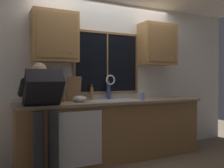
{
  "coord_description": "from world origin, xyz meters",
  "views": [
    {
      "loc": [
        -1.67,
        -3.65,
        1.26
      ],
      "look_at": [
        -0.04,
        -0.3,
        1.18
      ],
      "focal_mm": 38.63,
      "sensor_mm": 36.0,
      "label": 1
    }
  ],
  "objects_px": {
    "cutting_board": "(74,89)",
    "bottle_tall_clear": "(109,92)",
    "soap_dispenser": "(143,96)",
    "mixing_bowl": "(80,99)",
    "bottle_green_glass": "(92,93)",
    "knife_block": "(59,95)",
    "person_standing": "(43,105)"
  },
  "relations": [
    {
      "from": "person_standing",
      "to": "bottle_tall_clear",
      "type": "xyz_separation_m",
      "value": [
        1.13,
        0.49,
        0.11
      ]
    },
    {
      "from": "person_standing",
      "to": "knife_block",
      "type": "distance_m",
      "value": 0.51
    },
    {
      "from": "mixing_bowl",
      "to": "bottle_tall_clear",
      "type": "height_order",
      "value": "bottle_tall_clear"
    },
    {
      "from": "knife_block",
      "to": "bottle_tall_clear",
      "type": "xyz_separation_m",
      "value": [
        0.83,
        0.09,
        0.01
      ]
    },
    {
      "from": "cutting_board",
      "to": "bottle_tall_clear",
      "type": "height_order",
      "value": "cutting_board"
    },
    {
      "from": "knife_block",
      "to": "soap_dispenser",
      "type": "distance_m",
      "value": 1.28
    },
    {
      "from": "person_standing",
      "to": "soap_dispenser",
      "type": "bearing_deg",
      "value": 4.09
    },
    {
      "from": "person_standing",
      "to": "mixing_bowl",
      "type": "relative_size",
      "value": 7.38
    },
    {
      "from": "mixing_bowl",
      "to": "bottle_tall_clear",
      "type": "distance_m",
      "value": 0.6
    },
    {
      "from": "cutting_board",
      "to": "soap_dispenser",
      "type": "xyz_separation_m",
      "value": [
        1.0,
        -0.38,
        -0.12
      ]
    },
    {
      "from": "cutting_board",
      "to": "bottle_green_glass",
      "type": "relative_size",
      "value": 1.45
    },
    {
      "from": "mixing_bowl",
      "to": "person_standing",
      "type": "bearing_deg",
      "value": -153.44
    },
    {
      "from": "bottle_tall_clear",
      "to": "soap_dispenser",
      "type": "bearing_deg",
      "value": -42.41
    },
    {
      "from": "knife_block",
      "to": "cutting_board",
      "type": "distance_m",
      "value": 0.27
    },
    {
      "from": "bottle_green_glass",
      "to": "bottle_tall_clear",
      "type": "relative_size",
      "value": 0.88
    },
    {
      "from": "knife_block",
      "to": "bottle_tall_clear",
      "type": "relative_size",
      "value": 1.08
    },
    {
      "from": "knife_block",
      "to": "mixing_bowl",
      "type": "height_order",
      "value": "knife_block"
    },
    {
      "from": "bottle_green_glass",
      "to": "knife_block",
      "type": "bearing_deg",
      "value": -168.54
    },
    {
      "from": "person_standing",
      "to": "bottle_tall_clear",
      "type": "height_order",
      "value": "person_standing"
    },
    {
      "from": "knife_block",
      "to": "bottle_tall_clear",
      "type": "height_order",
      "value": "knife_block"
    },
    {
      "from": "person_standing",
      "to": "cutting_board",
      "type": "xyz_separation_m",
      "value": [
        0.55,
        0.49,
        0.17
      ]
    },
    {
      "from": "soap_dispenser",
      "to": "bottle_green_glass",
      "type": "bearing_deg",
      "value": 150.44
    },
    {
      "from": "person_standing",
      "to": "bottle_green_glass",
      "type": "height_order",
      "value": "person_standing"
    },
    {
      "from": "soap_dispenser",
      "to": "bottle_green_glass",
      "type": "height_order",
      "value": "bottle_green_glass"
    },
    {
      "from": "soap_dispenser",
      "to": "bottle_green_glass",
      "type": "xyz_separation_m",
      "value": [
        -0.7,
        0.4,
        0.04
      ]
    },
    {
      "from": "cutting_board",
      "to": "bottle_green_glass",
      "type": "bearing_deg",
      "value": 3.6
    },
    {
      "from": "person_standing",
      "to": "cutting_board",
      "type": "bearing_deg",
      "value": 41.91
    },
    {
      "from": "mixing_bowl",
      "to": "bottle_green_glass",
      "type": "xyz_separation_m",
      "value": [
        0.27,
        0.22,
        0.06
      ]
    },
    {
      "from": "person_standing",
      "to": "mixing_bowl",
      "type": "height_order",
      "value": "person_standing"
    },
    {
      "from": "person_standing",
      "to": "knife_block",
      "type": "xyz_separation_m",
      "value": [
        0.3,
        0.4,
        0.1
      ]
    },
    {
      "from": "knife_block",
      "to": "cutting_board",
      "type": "height_order",
      "value": "cutting_board"
    },
    {
      "from": "mixing_bowl",
      "to": "soap_dispenser",
      "type": "bearing_deg",
      "value": -10.12
    }
  ]
}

